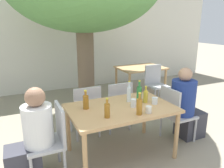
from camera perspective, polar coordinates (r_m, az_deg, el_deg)
The scene contains 20 objects.
ground_plane at distance 3.35m, azimuth 2.24°, elevation -17.75°, with size 30.00×30.00×0.00m, color gray.
cafe_building_wall at distance 6.26m, azimuth -13.01°, elevation 11.26°, with size 10.00×0.08×2.80m.
dining_table_front at distance 3.04m, azimuth 2.37°, elevation -7.37°, with size 1.44×0.92×0.74m.
dining_table_back at distance 5.75m, azimuth 7.48°, elevation 3.52°, with size 1.18×0.86×0.74m.
patio_chair_0 at distance 2.85m, azimuth -15.43°, elevation -13.17°, with size 0.44×0.44×0.89m.
patio_chair_1 at distance 3.60m, azimuth 16.05°, elevation -6.92°, with size 0.44×0.44×0.89m.
patio_chair_2 at distance 3.60m, azimuth -6.83°, elevation -6.42°, with size 0.44×0.44×0.89m.
patio_chair_3 at distance 3.79m, azimuth 1.47°, elevation -5.10°, with size 0.44×0.44×0.89m.
patio_chair_4 at distance 5.25m, azimuth 11.23°, elevation 0.56°, with size 0.44×0.44×0.89m.
person_seated_0 at distance 2.83m, azimuth -20.27°, elevation -13.47°, with size 0.58×0.35×1.15m.
person_seated_1 at distance 3.73m, azimuth 18.78°, elevation -5.69°, with size 0.59×0.38×1.19m.
water_bottle_0 at distance 3.18m, azimuth 4.46°, elevation -2.52°, with size 0.06×0.06×0.31m.
amber_bottle_1 at distance 2.93m, azimuth -6.86°, elevation -4.61°, with size 0.08×0.08×0.26m.
amber_bottle_2 at distance 2.65m, azimuth -1.30°, elevation -6.84°, with size 0.07×0.07×0.25m.
amber_bottle_3 at distance 2.75m, azimuth 7.16°, elevation -5.76°, with size 0.07×0.07×0.29m.
oil_cruet_4 at distance 3.18m, azimuth 8.76°, elevation -3.17°, with size 0.06×0.06×0.25m.
green_bottle_5 at distance 3.15m, azimuth 7.08°, elevation -2.61°, with size 0.07×0.07×0.33m.
drinking_glass_0 at distance 3.00m, azimuth 5.60°, elevation -4.98°, with size 0.07×0.07×0.12m.
drinking_glass_1 at distance 2.84m, azimuth 9.53°, elevation -6.62°, with size 0.08×0.08×0.09m.
drinking_glass_2 at distance 3.16m, azimuth 11.10°, elevation -4.30°, with size 0.08×0.08×0.10m.
Camera 1 is at (-1.27, -2.49, 1.85)m, focal length 35.00 mm.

